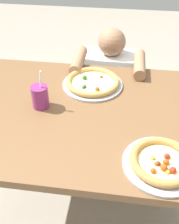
% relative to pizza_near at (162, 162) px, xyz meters
% --- Properties ---
extents(ground_plane, '(8.00, 8.00, 0.00)m').
position_rel_pizza_near_xyz_m(ground_plane, '(-0.34, 0.31, -0.77)').
color(ground_plane, '#9E9384').
extents(dining_table, '(1.29, 0.93, 0.75)m').
position_rel_pizza_near_xyz_m(dining_table, '(-0.34, 0.31, -0.12)').
color(dining_table, brown).
rests_on(dining_table, ground).
extents(pizza_near, '(0.31, 0.31, 0.04)m').
position_rel_pizza_near_xyz_m(pizza_near, '(0.00, 0.00, 0.00)').
color(pizza_near, '#B7B7BC').
rests_on(pizza_near, dining_table).
extents(pizza_far, '(0.33, 0.33, 0.04)m').
position_rel_pizza_near_xyz_m(pizza_far, '(-0.34, 0.54, -0.00)').
color(pizza_far, '#B7B7BC').
rests_on(pizza_far, dining_table).
extents(drink_cup_colored, '(0.08, 0.08, 0.20)m').
position_rel_pizza_near_xyz_m(drink_cup_colored, '(-0.57, 0.31, 0.04)').
color(drink_cup_colored, '#8C2D72').
rests_on(drink_cup_colored, dining_table).
extents(diner_seated, '(0.44, 0.54, 0.91)m').
position_rel_pizza_near_xyz_m(diner_seated, '(-0.27, 0.98, -0.37)').
color(diner_seated, '#333847').
rests_on(diner_seated, ground).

